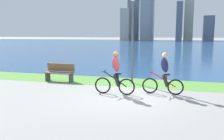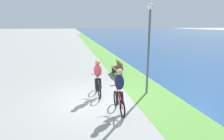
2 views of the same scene
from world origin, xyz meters
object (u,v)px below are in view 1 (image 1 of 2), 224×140
cyclist_lead (115,73)px  bench_near_path (60,72)px  cyclist_trailing (164,74)px  lamppost_tall (133,27)px

cyclist_lead → bench_near_path: size_ratio=1.14×
cyclist_lead → cyclist_trailing: (1.84, 0.54, -0.01)m
cyclist_lead → lamppost_tall: size_ratio=0.41×
cyclist_trailing → bench_near_path: (-5.22, 1.28, -0.38)m
bench_near_path → lamppost_tall: lamppost_tall is taller
cyclist_lead → cyclist_trailing: cyclist_lead is taller
cyclist_trailing → bench_near_path: cyclist_trailing is taller
cyclist_trailing → lamppost_tall: size_ratio=0.40×
cyclist_lead → bench_near_path: (-3.39, 1.81, -0.39)m
cyclist_trailing → cyclist_lead: bearing=-163.7°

